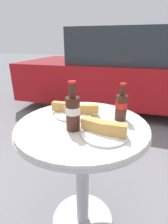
{
  "coord_description": "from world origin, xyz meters",
  "views": [
    {
      "loc": [
        0.25,
        -0.81,
        1.16
      ],
      "look_at": [
        0.0,
        0.04,
        0.8
      ],
      "focal_mm": 28.0,
      "sensor_mm": 36.0,
      "label": 1
    }
  ],
  "objects_px": {
    "bistro_table": "(82,153)",
    "parked_car": "(146,73)",
    "lunch_plate_far": "(104,131)",
    "cola_bottle_right": "(121,106)",
    "lunch_plate_near": "(74,111)",
    "cola_bottle_left": "(73,112)"
  },
  "relations": [
    {
      "from": "bistro_table",
      "to": "cola_bottle_left",
      "type": "height_order",
      "value": "cola_bottle_left"
    },
    {
      "from": "cola_bottle_left",
      "to": "parked_car",
      "type": "relative_size",
      "value": 0.05
    },
    {
      "from": "cola_bottle_right",
      "to": "lunch_plate_near",
      "type": "xyz_separation_m",
      "value": [
        -0.27,
        -0.01,
        -0.06
      ]
    },
    {
      "from": "cola_bottle_left",
      "to": "cola_bottle_right",
      "type": "bearing_deg",
      "value": 41.13
    },
    {
      "from": "lunch_plate_far",
      "to": "parked_car",
      "type": "xyz_separation_m",
      "value": [
        0.29,
        2.6,
        -0.13
      ]
    },
    {
      "from": "parked_car",
      "to": "cola_bottle_left",
      "type": "bearing_deg",
      "value": -99.83
    },
    {
      "from": "lunch_plate_near",
      "to": "parked_car",
      "type": "bearing_deg",
      "value": 78.05
    },
    {
      "from": "cola_bottle_left",
      "to": "lunch_plate_near",
      "type": "distance_m",
      "value": 0.2
    },
    {
      "from": "lunch_plate_near",
      "to": "cola_bottle_left",
      "type": "bearing_deg",
      "value": -71.22
    },
    {
      "from": "cola_bottle_right",
      "to": "parked_car",
      "type": "height_order",
      "value": "parked_car"
    },
    {
      "from": "cola_bottle_left",
      "to": "lunch_plate_near",
      "type": "relative_size",
      "value": 0.86
    },
    {
      "from": "cola_bottle_left",
      "to": "lunch_plate_near",
      "type": "xyz_separation_m",
      "value": [
        -0.06,
        0.18,
        -0.07
      ]
    },
    {
      "from": "bistro_table",
      "to": "parked_car",
      "type": "distance_m",
      "value": 2.53
    },
    {
      "from": "cola_bottle_right",
      "to": "lunch_plate_near",
      "type": "relative_size",
      "value": 0.73
    },
    {
      "from": "bistro_table",
      "to": "parked_car",
      "type": "bearing_deg",
      "value": 80.33
    },
    {
      "from": "lunch_plate_near",
      "to": "cola_bottle_right",
      "type": "bearing_deg",
      "value": 1.26
    },
    {
      "from": "bistro_table",
      "to": "lunch_plate_far",
      "type": "height_order",
      "value": "lunch_plate_far"
    },
    {
      "from": "lunch_plate_far",
      "to": "cola_bottle_right",
      "type": "bearing_deg",
      "value": 74.44
    },
    {
      "from": "bistro_table",
      "to": "cola_bottle_left",
      "type": "bearing_deg",
      "value": -104.43
    },
    {
      "from": "cola_bottle_left",
      "to": "parked_car",
      "type": "bearing_deg",
      "value": 80.17
    },
    {
      "from": "cola_bottle_right",
      "to": "lunch_plate_near",
      "type": "bearing_deg",
      "value": -178.74
    },
    {
      "from": "bistro_table",
      "to": "cola_bottle_left",
      "type": "distance_m",
      "value": 0.3
    }
  ]
}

